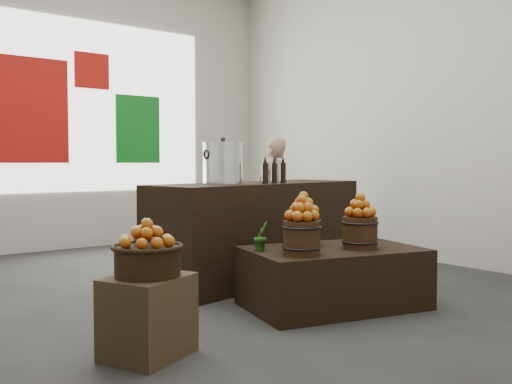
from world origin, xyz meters
TOP-DOWN VIEW (x-y plane):
  - ground at (0.00, 0.00)m, footprint 7.00×7.00m
  - back_wall at (0.00, 3.50)m, footprint 6.00×0.04m
  - back_opening at (0.30, 3.48)m, footprint 3.20×0.02m
  - deco_red_left at (-0.60, 3.47)m, footprint 0.90×0.04m
  - deco_green_right at (0.90, 3.47)m, footprint 0.70×0.04m
  - deco_red_upper at (0.20, 3.47)m, footprint 0.50×0.04m
  - crate at (-1.31, -1.20)m, footprint 0.63×0.59m
  - wicker_basket at (-1.31, -1.20)m, footprint 0.40×0.40m
  - apples_in_basket at (-1.31, -1.20)m, footprint 0.32×0.32m
  - display_table at (0.48, -1.03)m, footprint 1.60×1.20m
  - apple_bucket_front_left at (0.04, -1.12)m, footprint 0.29×0.29m
  - apples_in_bucket_front_left at (0.04, -1.12)m, footprint 0.21×0.21m
  - apple_bucket_front_right at (0.64, -1.18)m, footprint 0.29×0.29m
  - apples_in_bucket_front_right at (0.64, -1.18)m, footprint 0.21×0.21m
  - apple_bucket_rear at (0.41, -0.74)m, footprint 0.29×0.29m
  - apples_in_bucket_rear at (0.41, -0.74)m, footprint 0.21×0.21m
  - herb_garnish_right at (0.98, -0.88)m, footprint 0.27×0.24m
  - herb_garnish_left at (-0.08, -0.77)m, footprint 0.16×0.14m
  - counter at (0.67, 0.24)m, footprint 2.54×1.17m
  - stock_pot_left at (0.18, 0.16)m, footprint 0.38×0.38m
  - oil_cruets at (0.71, -0.00)m, footprint 0.27×0.11m
  - shopper at (1.83, 1.42)m, footprint 0.62×0.47m

SIDE VIEW (x-z plane):
  - ground at x=0.00m, z-range 0.00..0.00m
  - display_table at x=0.48m, z-range 0.00..0.50m
  - crate at x=-1.31m, z-range 0.00..0.51m
  - counter at x=0.67m, z-range 0.00..1.00m
  - wicker_basket at x=-1.31m, z-range 0.51..0.69m
  - herb_garnish_left at x=-0.08m, z-range 0.50..0.74m
  - apple_bucket_front_left at x=0.04m, z-range 0.50..0.76m
  - apple_bucket_front_right at x=0.64m, z-range 0.50..0.76m
  - apple_bucket_rear at x=0.41m, z-range 0.50..0.76m
  - herb_garnish_right at x=0.98m, z-range 0.50..0.77m
  - shopper at x=1.83m, z-range 0.00..1.53m
  - apples_in_basket at x=-1.31m, z-range 0.69..0.86m
  - apples_in_bucket_front_left at x=0.04m, z-range 0.76..0.95m
  - apples_in_bucket_front_right at x=0.64m, z-range 0.76..0.95m
  - apples_in_bucket_rear at x=0.41m, z-range 0.76..0.95m
  - oil_cruets at x=0.71m, z-range 1.00..1.28m
  - stock_pot_left at x=0.18m, z-range 1.00..1.38m
  - deco_green_right at x=0.90m, z-range 1.20..2.20m
  - deco_red_left at x=-0.60m, z-range 1.20..2.60m
  - back_wall at x=0.00m, z-range 0.00..4.00m
  - back_opening at x=0.30m, z-range 0.80..3.20m
  - deco_red_upper at x=0.20m, z-range 2.25..2.75m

